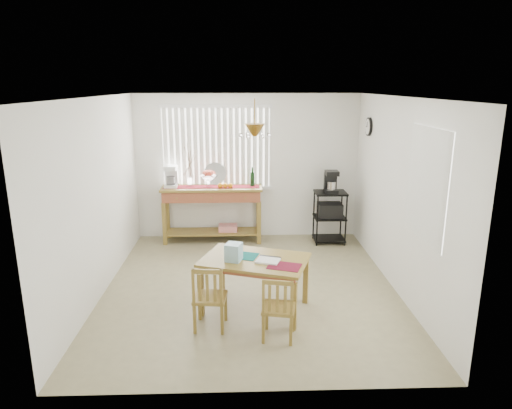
{
  "coord_description": "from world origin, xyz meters",
  "views": [
    {
      "loc": [
        -0.12,
        -5.88,
        2.76
      ],
      "look_at": [
        0.1,
        0.55,
        1.05
      ],
      "focal_mm": 32.0,
      "sensor_mm": 36.0,
      "label": 1
    }
  ],
  "objects_px": {
    "dining_table": "(255,264)",
    "chair_right": "(278,308)",
    "cart_items": "(331,182)",
    "chair_left": "(210,298)",
    "sideboard": "(213,201)",
    "wire_cart": "(330,212)"
  },
  "relations": [
    {
      "from": "chair_left",
      "to": "cart_items",
      "type": "bearing_deg",
      "value": 56.59
    },
    {
      "from": "cart_items",
      "to": "chair_left",
      "type": "relative_size",
      "value": 0.48
    },
    {
      "from": "sideboard",
      "to": "cart_items",
      "type": "height_order",
      "value": "cart_items"
    },
    {
      "from": "wire_cart",
      "to": "dining_table",
      "type": "height_order",
      "value": "wire_cart"
    },
    {
      "from": "cart_items",
      "to": "chair_right",
      "type": "bearing_deg",
      "value": -110.13
    },
    {
      "from": "chair_right",
      "to": "cart_items",
      "type": "bearing_deg",
      "value": 69.87
    },
    {
      "from": "dining_table",
      "to": "cart_items",
      "type": "bearing_deg",
      "value": 60.41
    },
    {
      "from": "dining_table",
      "to": "chair_right",
      "type": "relative_size",
      "value": 1.92
    },
    {
      "from": "dining_table",
      "to": "sideboard",
      "type": "bearing_deg",
      "value": 104.27
    },
    {
      "from": "wire_cart",
      "to": "sideboard",
      "type": "bearing_deg",
      "value": 175.84
    },
    {
      "from": "chair_right",
      "to": "chair_left",
      "type": "bearing_deg",
      "value": 161.86
    },
    {
      "from": "sideboard",
      "to": "chair_right",
      "type": "xyz_separation_m",
      "value": [
        0.9,
        -3.33,
        -0.38
      ]
    },
    {
      "from": "dining_table",
      "to": "chair_left",
      "type": "relative_size",
      "value": 1.84
    },
    {
      "from": "sideboard",
      "to": "wire_cart",
      "type": "relative_size",
      "value": 1.91
    },
    {
      "from": "dining_table",
      "to": "chair_left",
      "type": "height_order",
      "value": "chair_left"
    },
    {
      "from": "sideboard",
      "to": "cart_items",
      "type": "distance_m",
      "value": 2.11
    },
    {
      "from": "chair_right",
      "to": "dining_table",
      "type": "bearing_deg",
      "value": 108.4
    },
    {
      "from": "wire_cart",
      "to": "dining_table",
      "type": "distance_m",
      "value": 2.84
    },
    {
      "from": "chair_left",
      "to": "chair_right",
      "type": "xyz_separation_m",
      "value": [
        0.77,
        -0.25,
        -0.02
      ]
    },
    {
      "from": "cart_items",
      "to": "chair_right",
      "type": "height_order",
      "value": "cart_items"
    },
    {
      "from": "sideboard",
      "to": "chair_left",
      "type": "bearing_deg",
      "value": -87.51
    },
    {
      "from": "cart_items",
      "to": "chair_left",
      "type": "bearing_deg",
      "value": -123.41
    }
  ]
}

